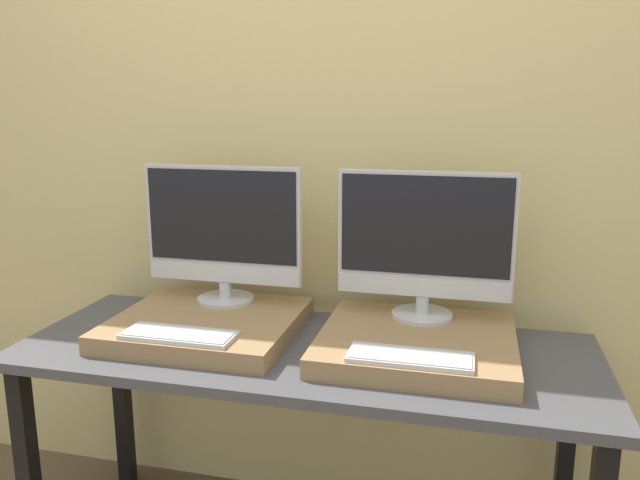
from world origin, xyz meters
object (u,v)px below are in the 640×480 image
Objects in this scene: keyboard_left at (179,335)px; monitor_right at (425,242)px; keyboard_right at (410,357)px; monitor_left at (223,231)px.

monitor_right is (0.65, 0.34, 0.23)m from keyboard_left.
monitor_left is at bearing 152.45° from keyboard_right.
monitor_right is at bearing 27.55° from keyboard_left.
keyboard_right is at bearing -27.55° from monitor_left.
monitor_left and monitor_right have the same top height.
monitor_right is (0.65, 0.00, 0.00)m from monitor_left.
monitor_right is at bearing 90.00° from keyboard_right.
monitor_left is 1.00× the size of monitor_right.
keyboard_right is at bearing -90.00° from monitor_right.
keyboard_left is 0.65m from keyboard_right.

